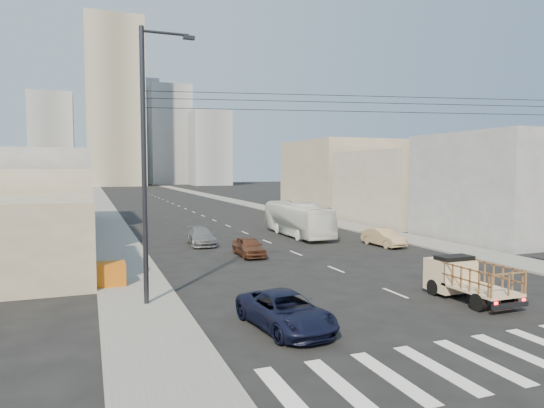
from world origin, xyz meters
TOP-DOWN VIEW (x-y plane):
  - ground at (0.00, 0.00)m, footprint 420.00×420.00m
  - sidewalk_left at (-11.75, 70.00)m, footprint 3.50×180.00m
  - sidewalk_right at (11.75, 70.00)m, footprint 3.50×180.00m
  - crosswalk at (0.02, -6.00)m, footprint 18.59×3.80m
  - lane_dashes at (0.00, 53.00)m, footprint 0.15×104.00m
  - flatbed_pickup at (2.33, -0.19)m, footprint 1.95×4.41m
  - navy_pickup at (-6.97, -0.98)m, footprint 2.81×5.11m
  - city_bus at (3.79, 22.32)m, footprint 2.70×10.84m
  - sedan_brown at (-3.52, 14.05)m, footprint 1.66×3.98m
  - sedan_tan at (7.67, 14.50)m, footprint 1.68×4.23m
  - sedan_grey at (-5.51, 20.14)m, footprint 2.22×4.77m
  - streetlamp_left at (-11.39, 4.00)m, footprint 2.36×0.25m
  - overhead_wires at (0.00, 1.50)m, footprint 23.01×5.02m
  - crate_stack at (-13.00, 8.10)m, footprint 1.80×1.20m
  - bldg_right_near at (19.00, 14.00)m, footprint 10.00×12.00m
  - bldg_right_mid at (19.50, 28.00)m, footprint 11.00×14.00m
  - bldg_right_far at (20.00, 44.00)m, footprint 12.00×16.00m
  - bldg_left_near at (-18.00, 12.00)m, footprint 9.00×10.00m
  - bldg_left_mid at (-19.00, 24.00)m, footprint 11.00×12.00m
  - bldg_left_far at (-19.50, 39.00)m, footprint 12.00×16.00m
  - high_rise_tower at (-4.00, 170.00)m, footprint 20.00×20.00m
  - midrise_ne at (18.00, 185.00)m, footprint 16.00×16.00m
  - midrise_nw at (-26.00, 180.00)m, footprint 15.00×15.00m
  - midrise_back at (6.00, 200.00)m, footprint 18.00×18.00m
  - midrise_east at (30.00, 165.00)m, footprint 14.00×14.00m

SIDE VIEW (x-z plane):
  - ground at x=0.00m, z-range 0.00..0.00m
  - lane_dashes at x=0.00m, z-range 0.00..0.01m
  - crosswalk at x=0.02m, z-range 0.00..0.01m
  - sidewalk_left at x=-11.75m, z-range 0.00..0.12m
  - sidewalk_right at x=11.75m, z-range 0.00..0.12m
  - sedan_brown at x=-3.52m, z-range 0.00..1.35m
  - sedan_grey at x=-5.51m, z-range 0.00..1.35m
  - navy_pickup at x=-6.97m, z-range 0.00..1.35m
  - sedan_tan at x=7.67m, z-range 0.00..1.37m
  - crate_stack at x=-13.00m, z-range 0.12..1.26m
  - flatbed_pickup at x=2.33m, z-range 0.14..2.04m
  - city_bus at x=3.79m, z-range 0.00..3.01m
  - bldg_left_near at x=-18.00m, z-range 0.00..4.40m
  - bldg_left_mid at x=-19.00m, z-range 0.00..6.00m
  - bldg_right_mid at x=19.50m, z-range 0.00..8.00m
  - bldg_left_far at x=-19.50m, z-range 0.00..8.00m
  - bldg_right_near at x=19.00m, z-range 0.00..9.00m
  - bldg_right_far at x=20.00m, z-range 0.00..10.00m
  - streetlamp_left at x=-11.39m, z-range 0.44..12.44m
  - overhead_wires at x=0.00m, z-range 8.60..9.33m
  - midrise_east at x=30.00m, z-range 0.00..28.00m
  - midrise_nw at x=-26.00m, z-range 0.00..34.00m
  - midrise_ne at x=18.00m, z-range 0.00..40.00m
  - midrise_back at x=6.00m, z-range 0.00..44.00m
  - high_rise_tower at x=-4.00m, z-range 0.00..60.00m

